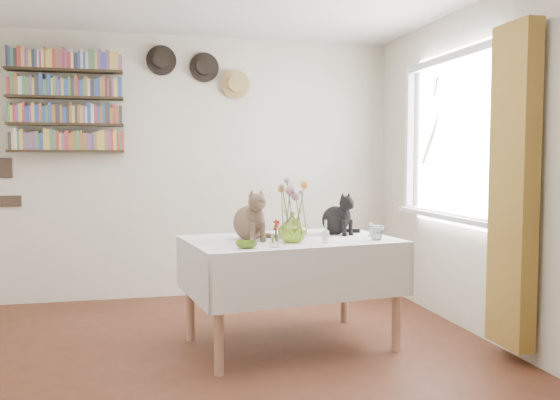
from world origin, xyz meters
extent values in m
cube|color=brown|center=(0.00, 0.00, -0.02)|extent=(4.04, 4.54, 0.04)
cube|color=silver|center=(0.00, 2.27, 1.25)|extent=(4.04, 0.04, 2.54)
cube|color=silver|center=(0.00, -2.27, 1.25)|extent=(4.04, 0.04, 2.54)
cube|color=silver|center=(2.02, 0.00, 1.25)|extent=(0.04, 4.54, 2.54)
cube|color=white|center=(1.97, 0.80, 1.50)|extent=(0.01, 1.40, 1.20)
cube|color=white|center=(1.97, 0.80, 2.13)|extent=(0.06, 1.52, 0.06)
cube|color=white|center=(1.97, 0.80, 0.87)|extent=(0.06, 1.52, 0.06)
cube|color=white|center=(1.97, 0.07, 1.50)|extent=(0.06, 0.06, 1.20)
cube|color=white|center=(1.97, 1.53, 1.50)|extent=(0.06, 0.06, 1.20)
cube|color=white|center=(1.94, 0.80, 0.87)|extent=(0.12, 1.50, 0.04)
cube|color=brown|center=(1.90, -0.12, 1.15)|extent=(0.12, 0.38, 2.10)
cube|color=white|center=(0.57, 0.52, 0.74)|extent=(1.55, 1.12, 0.06)
cylinder|color=tan|center=(0.00, 0.05, 0.35)|extent=(0.06, 0.06, 0.71)
cylinder|color=tan|center=(1.26, 0.24, 0.35)|extent=(0.06, 0.06, 0.71)
cylinder|color=tan|center=(-0.12, 0.80, 0.35)|extent=(0.06, 0.06, 0.71)
cylinder|color=tan|center=(1.14, 0.99, 0.35)|extent=(0.06, 0.06, 0.71)
imported|color=#AFD04E|center=(0.54, 0.34, 0.87)|extent=(0.21, 0.21, 0.20)
imported|color=#AFD04E|center=(0.19, 0.15, 0.79)|extent=(0.15, 0.15, 0.04)
imported|color=white|center=(1.13, 0.31, 0.82)|extent=(0.15, 0.15, 0.10)
cylinder|color=white|center=(0.74, 0.24, 0.81)|extent=(0.04, 0.04, 0.09)
cylinder|color=white|center=(0.74, 0.24, 0.89)|extent=(0.02, 0.02, 0.07)
cylinder|color=white|center=(0.37, 0.14, 0.81)|extent=(0.05, 0.05, 0.08)
cone|color=white|center=(1.17, 0.49, 0.80)|extent=(0.05, 0.05, 0.07)
sphere|color=beige|center=(1.17, 0.49, 0.85)|extent=(0.03, 0.03, 0.03)
cylinder|color=#4C7233|center=(0.51, 0.35, 0.97)|extent=(0.01, 0.01, 0.30)
sphere|color=#C2839B|center=(0.51, 0.35, 1.12)|extent=(0.07, 0.07, 0.07)
cylinder|color=#4C7233|center=(0.58, 0.32, 0.95)|extent=(0.01, 0.01, 0.26)
sphere|color=#C2839B|center=(0.58, 0.32, 1.08)|extent=(0.06, 0.06, 0.06)
cylinder|color=#4C7233|center=(0.60, 0.37, 0.99)|extent=(0.01, 0.01, 0.34)
sphere|color=#F49D3B|center=(0.60, 0.37, 1.16)|extent=(0.06, 0.06, 0.06)
cylinder|color=#4C7233|center=(0.48, 0.38, 0.97)|extent=(0.01, 0.01, 0.31)
sphere|color=#F49D3B|center=(0.48, 0.38, 1.13)|extent=(0.05, 0.05, 0.05)
cylinder|color=#4C7233|center=(0.54, 0.39, 1.00)|extent=(0.01, 0.01, 0.37)
sphere|color=#999E93|center=(0.54, 0.39, 1.19)|extent=(0.04, 0.04, 0.04)
cylinder|color=#4C7233|center=(0.49, 0.31, 0.98)|extent=(0.01, 0.01, 0.33)
sphere|color=#999E93|center=(0.49, 0.31, 1.15)|extent=(0.04, 0.04, 0.04)
cylinder|color=#4C7233|center=(0.61, 0.30, 0.96)|extent=(0.01, 0.01, 0.29)
sphere|color=#999E93|center=(0.61, 0.30, 1.11)|extent=(0.04, 0.04, 0.04)
cube|color=black|center=(-1.10, 2.16, 1.40)|extent=(1.00, 0.16, 0.02)
cube|color=black|center=(-1.10, 2.16, 1.64)|extent=(1.00, 0.16, 0.02)
cube|color=black|center=(-1.10, 2.16, 1.88)|extent=(1.00, 0.16, 0.02)
cube|color=black|center=(-1.10, 2.16, 2.12)|extent=(1.00, 0.16, 0.02)
cylinder|color=black|center=(-0.25, 2.21, 2.25)|extent=(0.28, 0.02, 0.28)
cylinder|color=black|center=(-0.25, 2.17, 2.25)|extent=(0.16, 0.08, 0.16)
cylinder|color=black|center=(0.15, 2.21, 2.20)|extent=(0.28, 0.02, 0.28)
cylinder|color=black|center=(0.15, 2.17, 2.20)|extent=(0.16, 0.08, 0.16)
cylinder|color=tan|center=(0.45, 2.21, 2.05)|extent=(0.28, 0.02, 0.28)
cylinder|color=tan|center=(0.45, 2.17, 2.05)|extent=(0.16, 0.08, 0.16)
cube|color=#38281E|center=(-1.65, 2.23, 1.25)|extent=(0.14, 0.02, 0.18)
cube|color=#38281E|center=(-1.60, 2.23, 0.95)|extent=(0.18, 0.02, 0.10)
camera|label=1|loc=(-0.46, -3.51, 1.33)|focal=38.00mm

